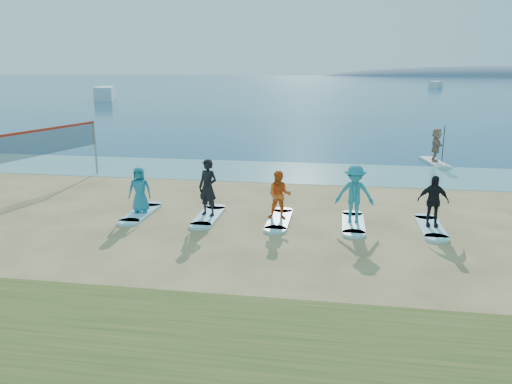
% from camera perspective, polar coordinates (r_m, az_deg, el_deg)
% --- Properties ---
extents(ground, '(600.00, 600.00, 0.00)m').
position_cam_1_polar(ground, '(14.04, -1.64, -6.31)').
color(ground, tan).
rests_on(ground, ground).
extents(shallow_water, '(600.00, 600.00, 0.00)m').
position_cam_1_polar(shallow_water, '(24.05, 3.14, 2.33)').
color(shallow_water, teal).
rests_on(shallow_water, ground).
extents(ocean, '(600.00, 600.00, 0.00)m').
position_cam_1_polar(ocean, '(173.00, 8.76, 12.27)').
color(ocean, navy).
rests_on(ocean, ground).
extents(island_ridge, '(220.00, 56.00, 18.00)m').
position_cam_1_polar(island_ridge, '(326.33, 26.46, 11.76)').
color(island_ridge, slate).
rests_on(island_ridge, ground).
extents(volleyball_net, '(1.97, 8.89, 2.50)m').
position_cam_1_polar(volleyball_net, '(21.32, -25.64, 4.64)').
color(volleyball_net, gray).
rests_on(volleyball_net, ground).
extents(paddleboard, '(1.15, 3.07, 0.12)m').
position_cam_1_polar(paddleboard, '(27.78, 19.74, 3.22)').
color(paddleboard, silver).
rests_on(paddleboard, ground).
extents(paddleboarder, '(0.67, 1.64, 1.72)m').
position_cam_1_polar(paddleboarder, '(27.64, 19.90, 5.09)').
color(paddleboarder, tan).
rests_on(paddleboarder, paddleboard).
extents(boat_offshore_a, '(5.59, 9.47, 2.01)m').
position_cam_1_polar(boat_offshore_a, '(81.80, -16.78, 10.04)').
color(boat_offshore_a, silver).
rests_on(boat_offshore_a, ground).
extents(boat_offshore_b, '(4.22, 6.17, 1.62)m').
position_cam_1_polar(boat_offshore_b, '(132.32, 19.82, 11.12)').
color(boat_offshore_b, silver).
rests_on(boat_offshore_b, ground).
extents(surfboard_0, '(0.70, 2.20, 0.09)m').
position_cam_1_polar(surfboard_0, '(17.51, -12.99, -2.36)').
color(surfboard_0, '#A0E2F8').
rests_on(surfboard_0, ground).
extents(student_0, '(0.82, 0.60, 1.56)m').
position_cam_1_polar(student_0, '(17.30, -13.14, 0.26)').
color(student_0, teal).
rests_on(student_0, surfboard_0).
extents(surfboard_1, '(0.70, 2.20, 0.09)m').
position_cam_1_polar(surfboard_1, '(16.77, -5.44, -2.79)').
color(surfboard_1, '#A0E2F8').
rests_on(surfboard_1, ground).
extents(student_1, '(0.81, 0.68, 1.89)m').
position_cam_1_polar(student_1, '(16.51, -5.52, 0.51)').
color(student_1, black).
rests_on(student_1, surfboard_1).
extents(surfboard_2, '(0.70, 2.20, 0.09)m').
position_cam_1_polar(surfboard_2, '(16.34, 2.67, -3.19)').
color(surfboard_2, '#A0E2F8').
rests_on(surfboard_2, ground).
extents(student_2, '(0.78, 0.61, 1.58)m').
position_cam_1_polar(student_2, '(16.11, 2.70, -0.35)').
color(student_2, '#E85818').
rests_on(student_2, surfboard_2).
extents(surfboard_3, '(0.70, 2.20, 0.09)m').
position_cam_1_polar(surfboard_3, '(16.25, 11.04, -3.54)').
color(surfboard_3, '#A0E2F8').
rests_on(surfboard_3, ground).
extents(student_3, '(1.20, 0.69, 1.85)m').
position_cam_1_polar(student_3, '(15.99, 11.20, -0.23)').
color(student_3, teal).
rests_on(student_3, surfboard_3).
extents(surfboard_4, '(0.70, 2.20, 0.09)m').
position_cam_1_polar(surfboard_4, '(16.51, 19.33, -3.82)').
color(surfboard_4, '#A0E2F8').
rests_on(surfboard_4, ground).
extents(student_4, '(0.95, 0.41, 1.61)m').
position_cam_1_polar(student_4, '(16.28, 19.57, -0.97)').
color(student_4, black).
rests_on(student_4, surfboard_4).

